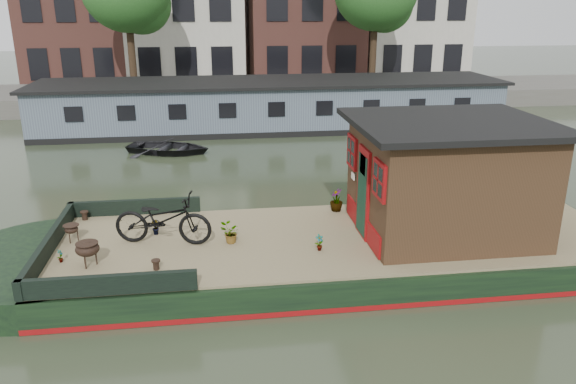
{
  "coord_description": "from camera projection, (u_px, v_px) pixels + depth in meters",
  "views": [
    {
      "loc": [
        -2.62,
        -10.72,
        5.34
      ],
      "look_at": [
        -1.09,
        0.5,
        1.51
      ],
      "focal_mm": 35.0,
      "sensor_mm": 36.0,
      "label": 1
    }
  ],
  "objects": [
    {
      "name": "potted_plant_c",
      "position": [
        230.0,
        233.0,
        11.47
      ],
      "size": [
        0.44,
        0.39,
        0.43
      ],
      "primitive_type": "imported",
      "rotation": [
        0.0,
        0.0,
        3.31
      ],
      "color": "maroon",
      "rests_on": "houseboat_deck"
    },
    {
      "name": "potted_plant_b",
      "position": [
        155.0,
        227.0,
        11.93
      ],
      "size": [
        0.22,
        0.21,
        0.31
      ],
      "primitive_type": "imported",
      "rotation": [
        0.0,
        0.0,
        2.42
      ],
      "color": "brown",
      "rests_on": "houseboat_deck"
    },
    {
      "name": "far_houseboat",
      "position": [
        271.0,
        106.0,
        24.94
      ],
      "size": [
        20.4,
        4.4,
        2.11
      ],
      "color": "#51616C",
      "rests_on": "ground"
    },
    {
      "name": "quay",
      "position": [
        259.0,
        95.0,
        31.2
      ],
      "size": [
        60.0,
        6.0,
        0.9
      ],
      "primitive_type": "cube",
      "color": "#47443F",
      "rests_on": "ground"
    },
    {
      "name": "houseboat_deck",
      "position": [
        342.0,
        237.0,
        11.91
      ],
      "size": [
        11.8,
        3.8,
        0.05
      ],
      "primitive_type": "cube",
      "color": "olive",
      "rests_on": "houseboat_hull"
    },
    {
      "name": "potted_plant_e",
      "position": [
        60.0,
        256.0,
        10.64
      ],
      "size": [
        0.11,
        0.15,
        0.26
      ],
      "primitive_type": "imported",
      "rotation": [
        0.0,
        0.0,
        1.44
      ],
      "color": "brown",
      "rests_on": "houseboat_deck"
    },
    {
      "name": "bicycle",
      "position": [
        163.0,
        219.0,
        11.38
      ],
      "size": [
        2.1,
        1.12,
        1.05
      ],
      "primitive_type": "imported",
      "rotation": [
        0.0,
        0.0,
        1.35
      ],
      "color": "black",
      "rests_on": "houseboat_deck"
    },
    {
      "name": "bow_bulwark",
      "position": [
        94.0,
        241.0,
        11.19
      ],
      "size": [
        3.0,
        4.0,
        0.35
      ],
      "color": "black",
      "rests_on": "houseboat_deck"
    },
    {
      "name": "houseboat_hull",
      "position": [
        280.0,
        255.0,
        11.85
      ],
      "size": [
        14.01,
        4.02,
        0.6
      ],
      "color": "black",
      "rests_on": "ground"
    },
    {
      "name": "bollard_port",
      "position": [
        85.0,
        215.0,
        12.74
      ],
      "size": [
        0.18,
        0.18,
        0.2
      ],
      "primitive_type": "cylinder",
      "color": "black",
      "rests_on": "houseboat_deck"
    },
    {
      "name": "cabin",
      "position": [
        446.0,
        176.0,
        11.78
      ],
      "size": [
        4.0,
        3.5,
        2.42
      ],
      "color": "#2F2012",
      "rests_on": "houseboat_deck"
    },
    {
      "name": "bollard_stbd",
      "position": [
        156.0,
        265.0,
        10.36
      ],
      "size": [
        0.17,
        0.17,
        0.19
      ],
      "primitive_type": "cylinder",
      "color": "black",
      "rests_on": "houseboat_deck"
    },
    {
      "name": "ground",
      "position": [
        341.0,
        263.0,
        12.11
      ],
      "size": [
        120.0,
        120.0,
        0.0
      ],
      "primitive_type": "plane",
      "color": "#26301F",
      "rests_on": "ground"
    },
    {
      "name": "dinghy",
      "position": [
        169.0,
        144.0,
        20.94
      ],
      "size": [
        3.68,
        3.13,
        0.65
      ],
      "primitive_type": "imported",
      "rotation": [
        0.0,
        0.0,
        1.24
      ],
      "color": "black",
      "rests_on": "ground"
    },
    {
      "name": "potted_plant_d",
      "position": [
        336.0,
        200.0,
        13.24
      ],
      "size": [
        0.3,
        0.3,
        0.54
      ],
      "primitive_type": "imported",
      "rotation": [
        0.0,
        0.0,
        4.71
      ],
      "color": "brown",
      "rests_on": "houseboat_deck"
    },
    {
      "name": "potted_plant_a",
      "position": [
        319.0,
        243.0,
        11.14
      ],
      "size": [
        0.21,
        0.18,
        0.34
      ],
      "primitive_type": "imported",
      "rotation": [
        0.0,
        0.0,
        0.41
      ],
      "color": "#9D322D",
      "rests_on": "houseboat_deck"
    },
    {
      "name": "brazier_rear",
      "position": [
        72.0,
        233.0,
        11.56
      ],
      "size": [
        0.44,
        0.44,
        0.37
      ],
      "primitive_type": null,
      "rotation": [
        0.0,
        0.0,
        -0.35
      ],
      "color": "black",
      "rests_on": "houseboat_deck"
    },
    {
      "name": "brazier_front",
      "position": [
        88.0,
        254.0,
        10.47
      ],
      "size": [
        0.53,
        0.53,
        0.47
      ],
      "primitive_type": null,
      "rotation": [
        0.0,
        0.0,
        -0.26
      ],
      "color": "black",
      "rests_on": "houseboat_deck"
    }
  ]
}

